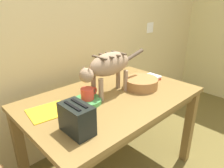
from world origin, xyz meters
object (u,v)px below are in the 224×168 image
object	(u,v)px
wicker_basket	(141,83)
toaster	(77,119)
dining_table	(112,106)
magazine	(48,111)
saucer_bowl	(88,101)
coffee_mug	(88,94)
cat	(108,66)
book_stack	(151,78)

from	to	relation	value
wicker_basket	toaster	world-z (taller)	toaster
dining_table	magazine	xyz separation A→B (m)	(-0.47, 0.12, 0.09)
toaster	saucer_bowl	bearing A→B (deg)	43.27
coffee_mug	magazine	size ratio (longest dim) A/B	0.53
cat	book_stack	xyz separation A→B (m)	(0.50, -0.03, -0.22)
wicker_basket	magazine	bearing A→B (deg)	167.77
dining_table	toaster	bearing A→B (deg)	-156.23
wicker_basket	dining_table	bearing A→B (deg)	170.36
book_stack	coffee_mug	bearing A→B (deg)	177.60
coffee_mug	wicker_basket	distance (m)	0.50
saucer_bowl	magazine	world-z (taller)	saucer_bowl
dining_table	magazine	world-z (taller)	magazine
saucer_bowl	book_stack	bearing A→B (deg)	-2.39
book_stack	magazine	bearing A→B (deg)	173.75
book_stack	wicker_basket	bearing A→B (deg)	-165.17
dining_table	book_stack	distance (m)	0.52
dining_table	saucer_bowl	distance (m)	0.23
wicker_basket	cat	bearing A→B (deg)	162.46
saucer_bowl	toaster	xyz separation A→B (m)	(-0.26, -0.24, 0.07)
cat	book_stack	distance (m)	0.55
magazine	book_stack	size ratio (longest dim) A/B	1.53
magazine	wicker_basket	xyz separation A→B (m)	(0.76, -0.17, 0.04)
wicker_basket	coffee_mug	bearing A→B (deg)	169.89
coffee_mug	toaster	size ratio (longest dim) A/B	0.67
coffee_mug	cat	bearing A→B (deg)	0.77
dining_table	magazine	distance (m)	0.50
book_stack	wicker_basket	size ratio (longest dim) A/B	0.58
saucer_bowl	toaster	size ratio (longest dim) A/B	1.01
book_stack	wicker_basket	world-z (taller)	wicker_basket
magazine	toaster	xyz separation A→B (m)	(0.01, -0.32, 0.08)
toaster	cat	bearing A→B (deg)	27.74
coffee_mug	wicker_basket	size ratio (longest dim) A/B	0.47
cat	wicker_basket	size ratio (longest dim) A/B	2.33
saucer_bowl	magazine	xyz separation A→B (m)	(-0.27, 0.08, -0.01)
magazine	cat	bearing A→B (deg)	-1.36
cat	toaster	world-z (taller)	cat
saucer_bowl	magazine	distance (m)	0.28
book_stack	cat	bearing A→B (deg)	176.31
saucer_bowl	wicker_basket	world-z (taller)	wicker_basket
saucer_bowl	coffee_mug	xyz separation A→B (m)	(0.00, -0.00, 0.06)
coffee_mug	magazine	world-z (taller)	coffee_mug
cat	wicker_basket	distance (m)	0.35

